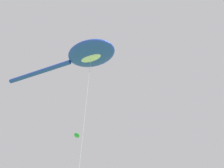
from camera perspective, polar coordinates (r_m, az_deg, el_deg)
name	(u,v)px	position (r m, az deg, el deg)	size (l,w,h in m)	color
big_show_kite	(87,55)	(24.84, -5.14, 5.99)	(5.40, 11.61, 19.37)	blue
small_kite_stunt_black	(77,136)	(38.85, -7.37, -10.75)	(1.48, 4.92, 19.20)	green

